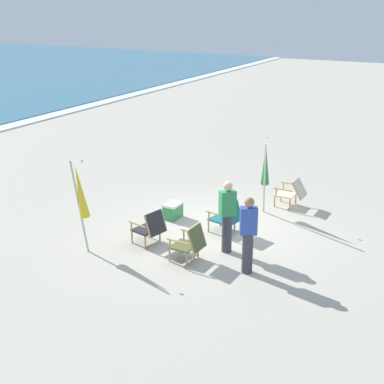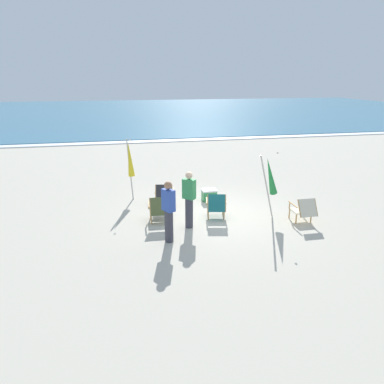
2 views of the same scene
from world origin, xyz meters
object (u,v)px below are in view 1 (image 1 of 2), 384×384
beach_chair_far_center (190,242)px  cooler_box (173,211)px  beach_chair_back_left (227,216)px  umbrella_furled_yellow (80,193)px  umbrella_furled_green (265,166)px  beach_chair_mid_center (292,192)px  beach_chair_back_right (150,227)px  person_by_waterline (248,235)px  person_near_chairs (227,216)px

beach_chair_far_center → cooler_box: 2.45m
beach_chair_back_left → umbrella_furled_yellow: (-2.41, 2.34, 0.95)m
umbrella_furled_green → cooler_box: umbrella_furled_green is taller
beach_chair_mid_center → umbrella_furled_green: size_ratio=0.38×
umbrella_furled_yellow → cooler_box: 2.96m
beach_chair_far_center → cooler_box: (1.90, 1.53, -0.23)m
beach_chair_back_left → beach_chair_mid_center: (2.41, -0.80, -0.01)m
beach_chair_back_left → beach_chair_back_right: size_ratio=1.00×
beach_chair_far_center → person_by_waterline: bearing=-84.5°
cooler_box → beach_chair_back_left: bearing=-96.9°
beach_chair_back_right → person_near_chairs: 1.79m
beach_chair_back_right → person_by_waterline: 2.49m
umbrella_furled_yellow → person_by_waterline: (0.83, -3.54, -0.55)m
umbrella_furled_yellow → cooler_box: (2.61, -0.74, -1.18)m
beach_chair_back_left → beach_chair_back_right: same height
person_near_chairs → beach_chair_far_center: bearing=148.6°
beach_chair_far_center → umbrella_furled_green: size_ratio=0.40×
beach_chair_back_left → beach_chair_back_right: bearing=138.1°
beach_chair_back_right → person_near_chairs: (0.49, -1.68, 0.41)m
person_near_chairs → cooler_box: person_near_chairs is taller
beach_chair_back_left → beach_chair_far_center: beach_chair_far_center is taller
beach_chair_back_right → umbrella_furled_yellow: size_ratio=0.39×
cooler_box → person_by_waterline: bearing=-122.5°
beach_chair_far_center → cooler_box: bearing=38.8°
umbrella_furled_green → person_by_waterline: bearing=-164.6°
beach_chair_mid_center → cooler_box: (-2.22, 2.39, -0.22)m
person_near_chairs → cooler_box: size_ratio=3.33×
person_near_chairs → person_by_waterline: 1.03m
beach_chair_far_center → cooler_box: beach_chair_far_center is taller
umbrella_furled_green → person_near_chairs: umbrella_furled_green is taller
umbrella_furled_yellow → umbrella_furled_green: bearing=-34.5°
person_near_chairs → cooler_box: 2.39m
beach_chair_far_center → umbrella_furled_green: bearing=-7.4°
beach_chair_mid_center → beach_chair_far_center: bearing=168.2°
beach_chair_mid_center → beach_chair_back_right: beach_chair_back_right is taller
umbrella_furled_yellow → cooler_box: umbrella_furled_yellow is taller
beach_chair_back_right → person_near_chairs: bearing=-73.7°
cooler_box → beach_chair_mid_center: bearing=-47.2°
umbrella_furled_yellow → person_by_waterline: size_ratio=1.30×
person_by_waterline → cooler_box: (1.78, 2.79, -0.64)m
beach_chair_back_right → umbrella_furled_green: size_ratio=0.40×
beach_chair_back_left → person_near_chairs: size_ratio=0.50×
umbrella_furled_yellow → beach_chair_far_center: bearing=-72.8°
umbrella_furled_yellow → person_near_chairs: 3.19m
umbrella_furled_green → cooler_box: (-1.30, 1.95, -1.13)m
beach_chair_back_left → umbrella_furled_yellow: umbrella_furled_yellow is taller
beach_chair_far_center → person_by_waterline: size_ratio=0.50×
beach_chair_mid_center → beach_chair_far_center: 4.21m
person_by_waterline → person_near_chairs: bearing=48.8°
beach_chair_mid_center → person_near_chairs: bearing=173.6°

